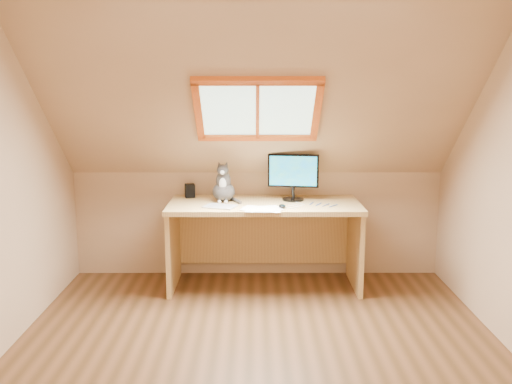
{
  "coord_description": "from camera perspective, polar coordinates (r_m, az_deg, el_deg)",
  "views": [
    {
      "loc": [
        -0.03,
        -3.61,
        1.82
      ],
      "look_at": [
        -0.01,
        1.0,
        0.95
      ],
      "focal_mm": 40.0,
      "sensor_mm": 36.0,
      "label": 1
    }
  ],
  "objects": [
    {
      "name": "desk_speaker",
      "position": [
        5.37,
        -6.63,
        0.12
      ],
      "size": [
        0.11,
        0.11,
        0.13
      ],
      "primitive_type": "cube",
      "rotation": [
        0.0,
        0.0,
        0.24
      ],
      "color": "black",
      "rests_on": "desk"
    },
    {
      "name": "cables",
      "position": [
        5.01,
        5.59,
        -1.31
      ],
      "size": [
        0.51,
        0.26,
        0.01
      ],
      "color": "silver",
      "rests_on": "desk"
    },
    {
      "name": "ground",
      "position": [
        4.04,
        0.23,
        -16.08
      ],
      "size": [
        3.5,
        3.5,
        0.0
      ],
      "primitive_type": "plane",
      "color": "brown",
      "rests_on": "ground"
    },
    {
      "name": "desk",
      "position": [
        5.22,
        0.83,
        -3.43
      ],
      "size": [
        1.71,
        0.75,
        0.78
      ],
      "color": "#DEB769",
      "rests_on": "ground"
    },
    {
      "name": "mouse",
      "position": [
        4.88,
        2.63,
        -1.43
      ],
      "size": [
        0.07,
        0.11,
        0.03
      ],
      "primitive_type": "ellipsoid",
      "rotation": [
        0.0,
        0.0,
        -0.07
      ],
      "color": "black",
      "rests_on": "desk"
    },
    {
      "name": "cat",
      "position": [
        5.15,
        -3.27,
        0.52
      ],
      "size": [
        0.21,
        0.25,
        0.37
      ],
      "color": "#46413E",
      "rests_on": "desk"
    },
    {
      "name": "graphics_tablet",
      "position": [
        4.93,
        -3.61,
        -1.46
      ],
      "size": [
        0.32,
        0.27,
        0.01
      ],
      "primitive_type": "cube",
      "rotation": [
        0.0,
        0.0,
        -0.36
      ],
      "color": "#B2B2B7",
      "rests_on": "desk"
    },
    {
      "name": "papers",
      "position": [
        4.84,
        0.86,
        -1.67
      ],
      "size": [
        0.35,
        0.3,
        0.01
      ],
      "color": "white",
      "rests_on": "desk"
    },
    {
      "name": "room_shell",
      "position": [
        3.54,
        0.26,
        4.36
      ],
      "size": [
        3.52,
        3.52,
        2.41
      ],
      "color": "tan",
      "rests_on": "ground"
    },
    {
      "name": "monitor",
      "position": [
        5.17,
        3.75,
        1.82
      ],
      "size": [
        0.46,
        0.19,
        0.43
      ],
      "color": "black",
      "rests_on": "desk"
    }
  ]
}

